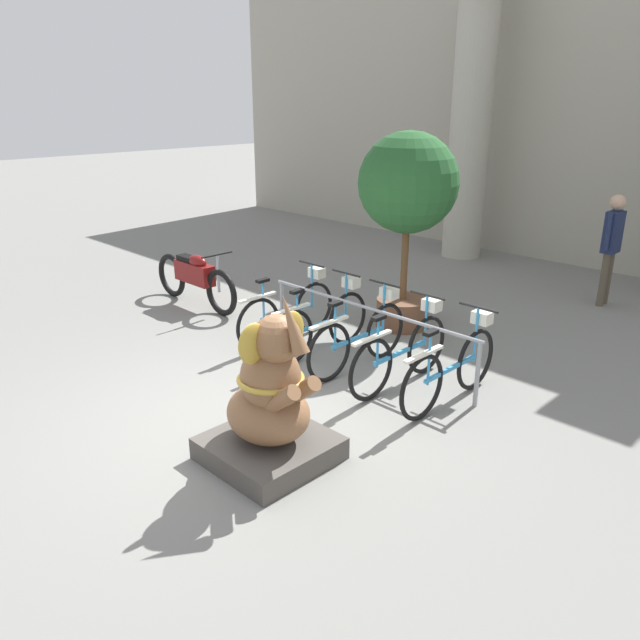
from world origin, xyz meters
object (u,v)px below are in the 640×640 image
at_px(potted_tree, 408,195).
at_px(elephant_statue, 271,405).
at_px(bicycle_2, 360,336).
at_px(bicycle_0, 289,311).
at_px(bicycle_1, 323,323).
at_px(motorcycle, 195,277).
at_px(bicycle_4, 452,367).
at_px(person_pedestrian, 612,240).
at_px(bicycle_3, 402,351).

bearing_deg(potted_tree, elephant_statue, -69.83).
xyz_separation_m(bicycle_2, potted_tree, (-0.54, 1.54, 1.49)).
xyz_separation_m(bicycle_0, bicycle_1, (0.65, -0.01, 0.00)).
bearing_deg(bicycle_0, bicycle_2, -1.05).
relative_size(bicycle_2, potted_tree, 0.63).
bearing_deg(motorcycle, bicycle_4, 0.44).
xyz_separation_m(bicycle_2, person_pedestrian, (1.13, 4.59, 0.64)).
bearing_deg(bicycle_2, person_pedestrian, 76.12).
height_order(elephant_statue, motorcycle, elephant_statue).
xyz_separation_m(bicycle_4, elephant_statue, (-0.50, -2.14, 0.15)).
bearing_deg(motorcycle, potted_tree, 28.27).
xyz_separation_m(bicycle_3, bicycle_4, (0.65, 0.03, 0.00)).
distance_m(bicycle_4, person_pedestrian, 4.62).
height_order(bicycle_0, bicycle_3, same).
height_order(bicycle_0, bicycle_4, same).
xyz_separation_m(bicycle_2, bicycle_3, (0.65, -0.02, 0.00)).
distance_m(bicycle_2, person_pedestrian, 4.77).
relative_size(bicycle_1, motorcycle, 0.83).
height_order(bicycle_0, bicycle_1, same).
distance_m(bicycle_3, motorcycle, 4.10).
height_order(motorcycle, potted_tree, potted_tree).
distance_m(bicycle_1, bicycle_3, 1.31).
distance_m(bicycle_0, person_pedestrian, 5.22).
height_order(bicycle_2, bicycle_4, same).
xyz_separation_m(bicycle_4, potted_tree, (-1.85, 1.53, 1.49)).
bearing_deg(bicycle_1, bicycle_2, -1.20).
relative_size(bicycle_0, bicycle_1, 1.00).
distance_m(bicycle_1, elephant_statue, 2.60).
bearing_deg(motorcycle, bicycle_3, 0.09).
xyz_separation_m(bicycle_3, person_pedestrian, (0.48, 4.61, 0.64)).
relative_size(bicycle_4, potted_tree, 0.63).
relative_size(bicycle_2, bicycle_3, 1.00).
relative_size(bicycle_2, motorcycle, 0.83).
relative_size(bicycle_2, elephant_statue, 1.03).
height_order(bicycle_1, bicycle_4, same).
height_order(bicycle_2, motorcycle, bicycle_2).
distance_m(bicycle_3, potted_tree, 2.46).
distance_m(bicycle_0, elephant_statue, 3.02).
bearing_deg(elephant_statue, bicycle_3, 94.14).
relative_size(motorcycle, potted_tree, 0.76).
bearing_deg(bicycle_1, bicycle_4, -0.04).
bearing_deg(bicycle_4, elephant_statue, -103.21).
height_order(bicycle_0, bicycle_2, same).
bearing_deg(bicycle_1, person_pedestrian, 68.65).
xyz_separation_m(motorcycle, person_pedestrian, (4.58, 4.61, 0.59)).
bearing_deg(person_pedestrian, motorcycle, -134.78).
distance_m(bicycle_0, potted_tree, 2.26).
relative_size(bicycle_0, bicycle_4, 1.00).
bearing_deg(potted_tree, bicycle_2, -70.68).
xyz_separation_m(bicycle_0, motorcycle, (-2.13, -0.05, 0.05)).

